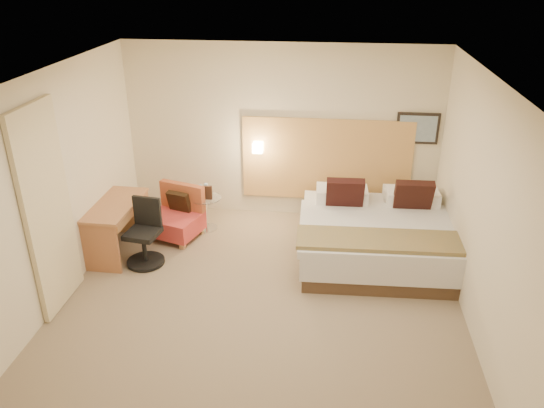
# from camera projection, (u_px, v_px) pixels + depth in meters

# --- Properties ---
(floor) EXTENTS (4.80, 5.00, 0.02)m
(floor) POSITION_uv_depth(u_px,v_px,m) (260.00, 302.00, 6.44)
(floor) COLOR #826F57
(floor) RESTS_ON ground
(ceiling) EXTENTS (4.80, 5.00, 0.02)m
(ceiling) POSITION_uv_depth(u_px,v_px,m) (258.00, 77.00, 5.28)
(ceiling) COLOR white
(ceiling) RESTS_ON floor
(wall_back) EXTENTS (4.80, 0.02, 2.70)m
(wall_back) POSITION_uv_depth(u_px,v_px,m) (282.00, 133.00, 8.12)
(wall_back) COLOR beige
(wall_back) RESTS_ON floor
(wall_front) EXTENTS (4.80, 0.02, 2.70)m
(wall_front) POSITION_uv_depth(u_px,v_px,m) (208.00, 354.00, 3.60)
(wall_front) COLOR beige
(wall_front) RESTS_ON floor
(wall_left) EXTENTS (0.02, 5.00, 2.70)m
(wall_left) POSITION_uv_depth(u_px,v_px,m) (53.00, 191.00, 6.11)
(wall_left) COLOR beige
(wall_left) RESTS_ON floor
(wall_right) EXTENTS (0.02, 5.00, 2.70)m
(wall_right) POSITION_uv_depth(u_px,v_px,m) (484.00, 212.00, 5.61)
(wall_right) COLOR beige
(wall_right) RESTS_ON floor
(headboard_panel) EXTENTS (2.60, 0.04, 1.30)m
(headboard_panel) POSITION_uv_depth(u_px,v_px,m) (326.00, 160.00, 8.18)
(headboard_panel) COLOR tan
(headboard_panel) RESTS_ON wall_back
(art_frame) EXTENTS (0.62, 0.03, 0.47)m
(art_frame) POSITION_uv_depth(u_px,v_px,m) (418.00, 128.00, 7.81)
(art_frame) COLOR black
(art_frame) RESTS_ON wall_back
(art_canvas) EXTENTS (0.54, 0.01, 0.39)m
(art_canvas) POSITION_uv_depth(u_px,v_px,m) (418.00, 129.00, 7.80)
(art_canvas) COLOR gray
(art_canvas) RESTS_ON wall_back
(lamp_arm) EXTENTS (0.02, 0.12, 0.02)m
(lamp_arm) POSITION_uv_depth(u_px,v_px,m) (258.00, 146.00, 8.16)
(lamp_arm) COLOR white
(lamp_arm) RESTS_ON wall_back
(lamp_shade) EXTENTS (0.15, 0.15, 0.15)m
(lamp_shade) POSITION_uv_depth(u_px,v_px,m) (258.00, 147.00, 8.10)
(lamp_shade) COLOR #FEECC6
(lamp_shade) RESTS_ON wall_back
(curtain) EXTENTS (0.06, 0.90, 2.42)m
(curtain) POSITION_uv_depth(u_px,v_px,m) (48.00, 210.00, 5.94)
(curtain) COLOR beige
(curtain) RESTS_ON wall_left
(bottle_a) EXTENTS (0.06, 0.06, 0.19)m
(bottle_a) POSITION_uv_depth(u_px,v_px,m) (201.00, 191.00, 7.93)
(bottle_a) COLOR #85B1CE
(bottle_a) RESTS_ON side_table
(bottle_b) EXTENTS (0.06, 0.06, 0.19)m
(bottle_b) POSITION_uv_depth(u_px,v_px,m) (206.00, 189.00, 7.97)
(bottle_b) COLOR #97C3EA
(bottle_b) RESTS_ON side_table
(menu_folder) EXTENTS (0.13, 0.06, 0.21)m
(menu_folder) POSITION_uv_depth(u_px,v_px,m) (208.00, 193.00, 7.84)
(menu_folder) COLOR #341F15
(menu_folder) RESTS_ON side_table
(bed) EXTENTS (2.21, 2.15, 1.05)m
(bed) POSITION_uv_depth(u_px,v_px,m) (378.00, 234.00, 7.29)
(bed) COLOR #473323
(bed) RESTS_ON floor
(lounge_chair) EXTENTS (0.88, 0.82, 0.76)m
(lounge_chair) POSITION_uv_depth(u_px,v_px,m) (176.00, 217.00, 7.83)
(lounge_chair) COLOR tan
(lounge_chair) RESTS_ON floor
(side_table) EXTENTS (0.51, 0.51, 0.52)m
(side_table) POSITION_uv_depth(u_px,v_px,m) (206.00, 211.00, 8.04)
(side_table) COLOR silver
(side_table) RESTS_ON floor
(desk) EXTENTS (0.57, 1.20, 0.74)m
(desk) POSITION_uv_depth(u_px,v_px,m) (117.00, 214.00, 7.29)
(desk) COLOR #A56940
(desk) RESTS_ON floor
(desk_chair) EXTENTS (0.58, 0.58, 0.90)m
(desk_chair) POSITION_uv_depth(u_px,v_px,m) (145.00, 238.00, 7.12)
(desk_chair) COLOR black
(desk_chair) RESTS_ON floor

